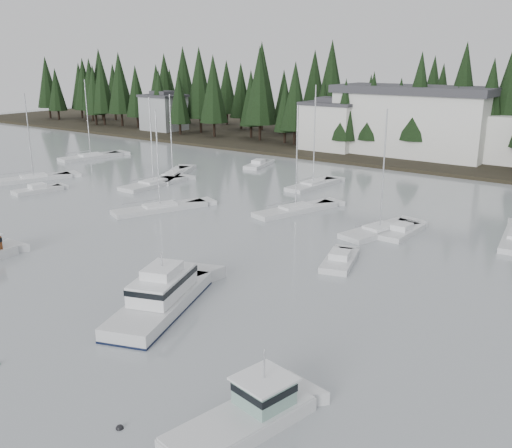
# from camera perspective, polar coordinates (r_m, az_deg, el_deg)

# --- Properties ---
(far_shore_land) EXTENTS (240.00, 54.00, 1.00)m
(far_shore_land) POSITION_cam_1_polar(r_m,az_deg,el_deg) (109.57, 20.48, 7.08)
(far_shore_land) COLOR black
(far_shore_land) RESTS_ON ground
(conifer_treeline) EXTENTS (200.00, 22.00, 20.00)m
(conifer_treeline) POSITION_cam_1_polar(r_m,az_deg,el_deg) (99.15, 18.67, 6.36)
(conifer_treeline) COLOR black
(conifer_treeline) RESTS_ON ground
(house_west) EXTENTS (9.54, 7.42, 8.75)m
(house_west) POSITION_cam_1_polar(r_m,az_deg,el_deg) (99.10, 7.58, 9.80)
(house_west) COLOR silver
(house_west) RESTS_ON ground
(house_far_west) EXTENTS (8.48, 7.42, 8.25)m
(house_far_west) POSITION_cam_1_polar(r_m,az_deg,el_deg) (126.13, -9.21, 11.03)
(house_far_west) COLOR #999EA0
(house_far_west) RESTS_ON ground
(harbor_inn) EXTENTS (29.50, 11.50, 10.90)m
(harbor_inn) POSITION_cam_1_polar(r_m,az_deg,el_deg) (95.86, 16.60, 9.72)
(harbor_inn) COLOR silver
(harbor_inn) RESTS_ON ground
(cabin_cruiser_center) EXTENTS (6.57, 10.90, 4.48)m
(cabin_cruiser_center) POSITION_cam_1_polar(r_m,az_deg,el_deg) (38.13, -9.46, -7.46)
(cabin_cruiser_center) COLOR silver
(cabin_cruiser_center) RESTS_ON ground
(lobster_boat_teal) EXTENTS (3.92, 7.59, 4.02)m
(lobster_boat_teal) POSITION_cam_1_polar(r_m,az_deg,el_deg) (26.85, -0.97, -18.86)
(lobster_boat_teal) COLOR silver
(lobster_boat_teal) RESTS_ON ground
(sailboat_0) EXTENTS (5.34, 10.26, 11.74)m
(sailboat_0) POSITION_cam_1_polar(r_m,az_deg,el_deg) (60.84, 3.98, 1.27)
(sailboat_0) COLOR silver
(sailboat_0) RESTS_ON ground
(sailboat_1) EXTENTS (7.01, 11.00, 11.63)m
(sailboat_1) POSITION_cam_1_polar(r_m,az_deg,el_deg) (79.29, -8.32, 4.73)
(sailboat_1) COLOR silver
(sailboat_1) RESTS_ON ground
(sailboat_2) EXTENTS (3.15, 9.04, 13.16)m
(sailboat_2) POSITION_cam_1_polar(r_m,az_deg,el_deg) (72.78, 5.72, 3.79)
(sailboat_2) COLOR silver
(sailboat_2) RESTS_ON ground
(sailboat_3) EXTENTS (4.79, 9.07, 12.03)m
(sailboat_3) POSITION_cam_1_polar(r_m,az_deg,el_deg) (54.76, 12.24, -0.81)
(sailboat_3) COLOR silver
(sailboat_3) RESTS_ON ground
(sailboat_4) EXTENTS (4.60, 10.52, 12.94)m
(sailboat_4) POSITION_cam_1_polar(r_m,az_deg,el_deg) (96.69, -16.20, 6.37)
(sailboat_4) COLOR silver
(sailboat_4) RESTS_ON ground
(sailboat_5) EXTENTS (6.10, 10.43, 11.25)m
(sailboat_5) POSITION_cam_1_polar(r_m,az_deg,el_deg) (62.15, -9.56, 1.40)
(sailboat_5) COLOR silver
(sailboat_5) RESTS_ON ground
(sailboat_7) EXTENTS (5.74, 9.87, 11.91)m
(sailboat_7) POSITION_cam_1_polar(r_m,az_deg,el_deg) (81.81, -21.32, 4.14)
(sailboat_7) COLOR silver
(sailboat_7) RESTS_ON ground
(sailboat_12) EXTENTS (2.94, 9.49, 11.63)m
(sailboat_12) POSITION_cam_1_polar(r_m,az_deg,el_deg) (74.23, -10.20, 3.84)
(sailboat_12) COLOR silver
(sailboat_12) RESTS_ON ground
(runabout_0) EXTENTS (3.17, 6.06, 1.42)m
(runabout_0) POSITION_cam_1_polar(r_m,az_deg,el_deg) (74.44, -20.98, 3.09)
(runabout_0) COLOR silver
(runabout_0) RESTS_ON ground
(runabout_1) EXTENTS (3.69, 5.92, 1.42)m
(runabout_1) POSITION_cam_1_polar(r_m,az_deg,el_deg) (46.19, 8.36, -3.78)
(runabout_1) COLOR silver
(runabout_1) RESTS_ON ground
(runabout_3) EXTENTS (3.53, 6.74, 1.42)m
(runabout_3) POSITION_cam_1_polar(r_m,az_deg,el_deg) (85.93, 0.25, 5.87)
(runabout_3) COLOR silver
(runabout_3) RESTS_ON ground
(runabout_4) EXTENTS (2.41, 5.98, 1.42)m
(runabout_4) POSITION_cam_1_polar(r_m,az_deg,el_deg) (54.77, 14.33, -0.87)
(runabout_4) COLOR silver
(runabout_4) RESTS_ON ground
(mooring_buoy_dark) EXTENTS (0.36, 0.36, 0.36)m
(mooring_buoy_dark) POSITION_cam_1_polar(r_m,az_deg,el_deg) (27.75, -13.47, -19.27)
(mooring_buoy_dark) COLOR black
(mooring_buoy_dark) RESTS_ON ground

